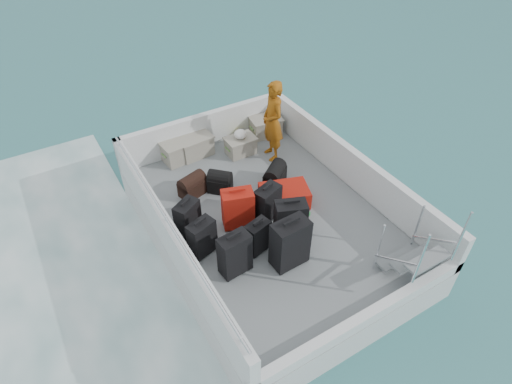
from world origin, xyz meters
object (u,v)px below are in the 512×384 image
suitcase_6 (290,220)px  crate_3 (266,127)px  suitcase_1 (202,238)px  suitcase_2 (188,218)px  suitcase_4 (258,237)px  suitcase_3 (290,244)px  suitcase_0 (235,255)px  passenger (273,121)px  suitcase_7 (267,203)px  crate_0 (180,151)px  crate_2 (241,146)px  suitcase_5 (238,209)px  suitcase_8 (284,196)px  crate_1 (195,146)px

suitcase_6 → crate_3: suitcase_6 is taller
suitcase_1 → suitcase_6: suitcase_6 is taller
suitcase_2 → crate_3: 3.14m
suitcase_2 → suitcase_4: bearing=-80.0°
suitcase_3 → suitcase_0: bearing=158.2°
passenger → suitcase_6: bearing=-16.5°
suitcase_0 → suitcase_7: bearing=30.3°
suitcase_0 → passenger: passenger is taller
suitcase_4 → suitcase_7: bearing=32.8°
suitcase_3 → suitcase_1: bearing=137.9°
crate_0 → crate_2: (1.12, -0.43, -0.03)m
crate_2 → suitcase_2: bearing=-140.3°
suitcase_5 → suitcase_7: bearing=6.2°
suitcase_4 → crate_0: bearing=77.8°
suitcase_7 → crate_3: bearing=39.6°
suitcase_4 → suitcase_7: suitcase_7 is taller
suitcase_0 → suitcase_6: size_ratio=1.04×
suitcase_4 → crate_2: bearing=52.6°
suitcase_1 → passenger: bearing=18.6°
suitcase_4 → suitcase_0: bearing=-173.5°
suitcase_0 → crate_0: 3.03m
crate_3 → passenger: bearing=-113.0°
suitcase_8 → passenger: passenger is taller
suitcase_1 → suitcase_0: bearing=-83.2°
suitcase_7 → crate_2: suitcase_7 is taller
suitcase_2 → crate_3: suitcase_2 is taller
suitcase_6 → crate_3: (1.22, 2.71, -0.15)m
suitcase_2 → crate_3: (2.57, 1.80, -0.11)m
suitcase_4 → suitcase_3: bearing=-73.4°
suitcase_2 → crate_0: bearing=41.9°
suitcase_1 → suitcase_7: bearing=-9.7°
suitcase_0 → suitcase_6: suitcase_0 is taller
suitcase_0 → crate_0: (0.41, 3.00, -0.16)m
suitcase_4 → crate_0: (-0.09, 2.81, -0.09)m
suitcase_1 → suitcase_2: suitcase_1 is taller
crate_1 → crate_3: crate_1 is taller
suitcase_1 → suitcase_4: bearing=-44.3°
suitcase_6 → suitcase_7: 0.54m
suitcase_3 → passenger: size_ratio=0.51×
suitcase_5 → crate_0: suitcase_5 is taller
suitcase_1 → crate_2: 2.68m
suitcase_2 → suitcase_6: bearing=-63.1°
suitcase_2 → suitcase_8: 1.71m
crate_2 → crate_0: bearing=159.2°
suitcase_3 → suitcase_7: 1.03m
suitcase_1 → suitcase_7: size_ratio=0.98×
suitcase_1 → crate_0: (0.65, 2.42, -0.11)m
suitcase_1 → suitcase_8: 1.73m
suitcase_3 → crate_1: 3.27m
suitcase_0 → passenger: (2.00, 2.17, 0.44)m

